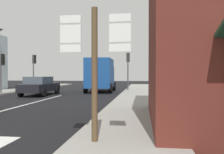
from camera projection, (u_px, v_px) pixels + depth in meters
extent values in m
plane|color=black|center=(52.00, 98.00, 16.46)|extent=(80.00, 80.00, 0.00)
cube|color=gray|center=(136.00, 102.00, 13.71)|extent=(2.73, 44.00, 0.14)
cube|color=silver|center=(23.00, 106.00, 12.49)|extent=(0.16, 12.00, 0.01)
cube|color=black|center=(40.00, 87.00, 18.58)|extent=(1.77, 4.21, 0.60)
cube|color=#47515B|center=(39.00, 80.00, 18.32)|extent=(1.56, 2.11, 0.55)
cylinder|color=black|center=(37.00, 90.00, 20.03)|extent=(0.22, 0.64, 0.64)
cylinder|color=black|center=(57.00, 90.00, 19.80)|extent=(0.22, 0.64, 0.64)
cylinder|color=black|center=(21.00, 92.00, 17.36)|extent=(0.22, 0.64, 0.64)
cylinder|color=black|center=(43.00, 93.00, 17.13)|extent=(0.22, 0.64, 0.64)
cube|color=#19478C|center=(100.00, 73.00, 21.38)|extent=(2.32, 3.77, 2.60)
cube|color=#19478C|center=(103.00, 76.00, 23.87)|extent=(2.13, 1.37, 2.00)
cube|color=#47515B|center=(103.00, 68.00, 23.91)|extent=(1.76, 0.16, 0.70)
cylinder|color=black|center=(93.00, 86.00, 23.94)|extent=(0.31, 0.91, 0.90)
cylinder|color=black|center=(114.00, 86.00, 23.72)|extent=(0.31, 0.91, 0.90)
cylinder|color=black|center=(86.00, 88.00, 20.55)|extent=(0.31, 0.91, 0.90)
cylinder|color=black|center=(111.00, 88.00, 20.34)|extent=(0.31, 0.91, 0.90)
cylinder|color=brown|center=(95.00, 78.00, 5.39)|extent=(0.14, 0.14, 3.20)
cube|color=white|center=(71.00, 19.00, 5.50)|extent=(0.50, 0.03, 0.18)
cube|color=black|center=(71.00, 19.00, 5.52)|extent=(0.43, 0.01, 0.13)
cube|color=white|center=(71.00, 34.00, 5.50)|extent=(0.50, 0.03, 0.42)
cube|color=black|center=(71.00, 34.00, 5.52)|extent=(0.43, 0.01, 0.32)
cube|color=white|center=(71.00, 48.00, 5.51)|extent=(0.50, 0.03, 0.18)
cube|color=black|center=(71.00, 48.00, 5.52)|extent=(0.43, 0.01, 0.13)
cube|color=white|center=(120.00, 18.00, 5.35)|extent=(0.50, 0.03, 0.18)
cube|color=black|center=(120.00, 18.00, 5.37)|extent=(0.43, 0.01, 0.13)
cube|color=white|center=(120.00, 33.00, 5.35)|extent=(0.50, 0.03, 0.42)
cube|color=black|center=(120.00, 33.00, 5.37)|extent=(0.43, 0.01, 0.32)
cube|color=white|center=(120.00, 48.00, 5.36)|extent=(0.50, 0.03, 0.18)
cube|color=black|center=(120.00, 48.00, 5.37)|extent=(0.43, 0.01, 0.13)
cylinder|color=#47474C|center=(1.00, 74.00, 18.74)|extent=(0.12, 0.12, 3.29)
cube|color=black|center=(2.00, 59.00, 18.92)|extent=(0.30, 0.28, 0.90)
sphere|color=#360303|center=(3.00, 56.00, 19.06)|extent=(0.18, 0.18, 0.18)
sphere|color=#3C2303|center=(3.00, 60.00, 19.06)|extent=(0.18, 0.18, 0.18)
sphere|color=#0CA526|center=(3.00, 63.00, 19.07)|extent=(0.18, 0.18, 0.18)
cylinder|color=#47474C|center=(128.00, 72.00, 22.92)|extent=(0.12, 0.12, 3.75)
cube|color=black|center=(128.00, 57.00, 23.10)|extent=(0.30, 0.28, 0.90)
sphere|color=#360303|center=(128.00, 55.00, 23.23)|extent=(0.18, 0.18, 0.18)
sphere|color=#3C2303|center=(128.00, 58.00, 23.24)|extent=(0.18, 0.18, 0.18)
sphere|color=#0CA526|center=(128.00, 60.00, 23.24)|extent=(0.18, 0.18, 0.18)
cylinder|color=#47474C|center=(33.00, 72.00, 24.35)|extent=(0.12, 0.12, 3.66)
cube|color=black|center=(34.00, 59.00, 24.53)|extent=(0.30, 0.28, 0.90)
sphere|color=#360303|center=(35.00, 57.00, 24.67)|extent=(0.18, 0.18, 0.18)
sphere|color=#3C2303|center=(35.00, 59.00, 24.67)|extent=(0.18, 0.18, 0.18)
sphere|color=#0CA526|center=(35.00, 62.00, 24.68)|extent=(0.18, 0.18, 0.18)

